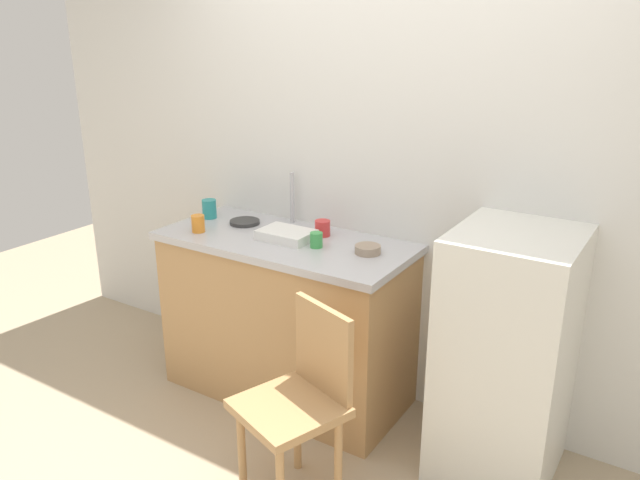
% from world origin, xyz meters
% --- Properties ---
extents(back_wall, '(4.80, 0.10, 2.64)m').
position_xyz_m(back_wall, '(0.00, 1.00, 1.32)').
color(back_wall, silver).
rests_on(back_wall, ground_plane).
extents(cabinet_base, '(1.33, 0.60, 0.89)m').
position_xyz_m(cabinet_base, '(-0.42, 0.65, 0.44)').
color(cabinet_base, tan).
rests_on(cabinet_base, ground_plane).
extents(countertop, '(1.37, 0.64, 0.04)m').
position_xyz_m(countertop, '(-0.42, 0.65, 0.91)').
color(countertop, '#B7B7BC').
rests_on(countertop, cabinet_base).
extents(faucet, '(0.02, 0.02, 0.29)m').
position_xyz_m(faucet, '(-0.54, 0.90, 1.07)').
color(faucet, '#B7B7BC').
rests_on(faucet, countertop).
extents(refrigerator, '(0.52, 0.59, 1.17)m').
position_xyz_m(refrigerator, '(0.79, 0.65, 0.59)').
color(refrigerator, silver).
rests_on(refrigerator, ground_plane).
extents(chair, '(0.51, 0.51, 0.89)m').
position_xyz_m(chair, '(0.11, -0.00, 0.50)').
color(chair, tan).
rests_on(chair, ground_plane).
extents(dish_tray, '(0.28, 0.20, 0.05)m').
position_xyz_m(dish_tray, '(-0.40, 0.64, 0.95)').
color(dish_tray, white).
rests_on(dish_tray, countertop).
extents(terracotta_bowl, '(0.13, 0.13, 0.04)m').
position_xyz_m(terracotta_bowl, '(0.06, 0.68, 0.95)').
color(terracotta_bowl, gray).
rests_on(terracotta_bowl, countertop).
extents(hotplate, '(0.17, 0.17, 0.02)m').
position_xyz_m(hotplate, '(-0.76, 0.73, 0.94)').
color(hotplate, '#2D2D2D').
rests_on(hotplate, countertop).
extents(cup_green, '(0.06, 0.06, 0.08)m').
position_xyz_m(cup_green, '(-0.20, 0.62, 0.97)').
color(cup_green, green).
rests_on(cup_green, countertop).
extents(cup_teal, '(0.08, 0.08, 0.11)m').
position_xyz_m(cup_teal, '(-1.00, 0.71, 0.98)').
color(cup_teal, teal).
rests_on(cup_teal, countertop).
extents(cup_orange, '(0.07, 0.07, 0.09)m').
position_xyz_m(cup_orange, '(-0.88, 0.48, 0.98)').
color(cup_orange, orange).
rests_on(cup_orange, countertop).
extents(cup_red, '(0.08, 0.08, 0.08)m').
position_xyz_m(cup_red, '(-0.27, 0.79, 0.97)').
color(cup_red, red).
rests_on(cup_red, countertop).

